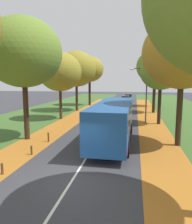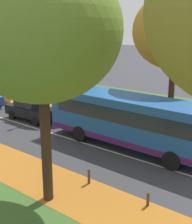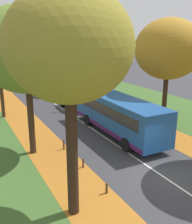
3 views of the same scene
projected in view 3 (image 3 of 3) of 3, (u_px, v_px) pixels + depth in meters
ground_plane at (161, 175)px, 14.71m from camera, size 160.00×160.00×0.00m
leaf_litter_left at (22, 119)px, 24.56m from camera, size 2.80×60.00×0.00m
grass_verge_right at (114, 93)px, 35.82m from camera, size 12.00×90.00×0.01m
leaf_litter_right at (107, 107)px, 28.66m from camera, size 2.80×60.00×0.00m
road_centre_line at (50, 100)px, 31.72m from camera, size 0.12×80.00×0.01m
tree_left_nearest at (69, 47)px, 9.63m from camera, size 4.85×4.85×9.36m
tree_left_near at (26, 50)px, 15.67m from camera, size 5.84×5.84×9.35m
tree_right_near at (168, 49)px, 21.08m from camera, size 5.45×5.45×8.94m
tree_right_mid at (112, 55)px, 27.77m from camera, size 4.31×4.31×7.53m
tree_right_far at (80, 43)px, 34.80m from camera, size 5.25×5.25×8.97m
tree_right_distant at (63, 49)px, 42.34m from camera, size 4.55×4.55×7.58m
bollard_nearest at (107, 188)px, 12.91m from camera, size 0.12×0.12×0.57m
bollard_second at (83, 163)px, 15.46m from camera, size 0.12×0.12×0.58m
bollard_third at (64, 145)px, 17.91m from camera, size 0.12×0.12×0.72m
streetlamp_right at (97, 73)px, 27.71m from camera, size 1.89×0.28×6.00m
bus at (117, 113)px, 20.51m from camera, size 2.76×10.43×2.98m
car_black_lead at (73, 101)px, 28.08m from camera, size 1.82×4.22×1.62m
car_blue_following at (53, 90)px, 33.50m from camera, size 1.86×4.24×1.62m
car_grey_third_in_line at (40, 83)px, 38.54m from camera, size 1.86×4.24×1.62m
car_white_fourth_in_line at (29, 77)px, 43.91m from camera, size 1.85×4.24×1.62m
car_green_trailing at (23, 73)px, 48.90m from camera, size 1.83×4.22×1.62m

